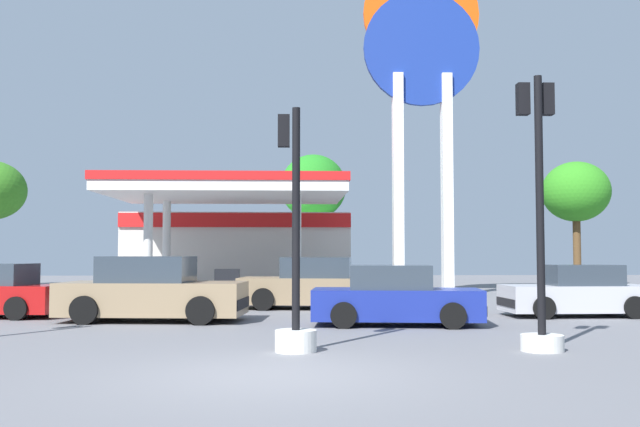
# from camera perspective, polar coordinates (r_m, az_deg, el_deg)

# --- Properties ---
(ground_plane) EXTENTS (90.00, 90.00, 0.00)m
(ground_plane) POSITION_cam_1_polar(r_m,az_deg,el_deg) (10.36, -3.80, -12.61)
(ground_plane) COLOR slate
(ground_plane) RESTS_ON ground
(gas_station) EXTENTS (9.89, 13.11, 4.43)m
(gas_station) POSITION_cam_1_polar(r_m,az_deg,el_deg) (32.85, -6.46, -2.45)
(gas_station) COLOR beige
(gas_station) RESTS_ON ground
(station_pole_sign) EXTENTS (4.69, 0.56, 13.71)m
(station_pole_sign) POSITION_cam_1_polar(r_m,az_deg,el_deg) (29.79, 8.04, 10.84)
(station_pole_sign) COLOR white
(station_pole_sign) RESTS_ON ground
(car_0) EXTENTS (4.69, 2.39, 1.62)m
(car_0) POSITION_cam_1_polar(r_m,az_deg,el_deg) (18.63, -13.11, -6.05)
(car_0) COLOR black
(car_0) RESTS_ON ground
(car_2) EXTENTS (4.59, 2.41, 1.58)m
(car_2) POSITION_cam_1_polar(r_m,az_deg,el_deg) (22.25, -0.61, -5.70)
(car_2) COLOR black
(car_2) RESTS_ON ground
(car_3) EXTENTS (3.92, 1.85, 1.39)m
(car_3) POSITION_cam_1_polar(r_m,az_deg,el_deg) (20.70, 19.68, -5.94)
(car_3) COLOR black
(car_3) RESTS_ON ground
(car_4) EXTENTS (4.11, 2.12, 1.42)m
(car_4) POSITION_cam_1_polar(r_m,az_deg,el_deg) (17.23, 5.99, -6.66)
(car_4) COLOR black
(car_4) RESTS_ON ground
(traffic_signal_1) EXTENTS (0.72, 0.72, 4.26)m
(traffic_signal_1) POSITION_cam_1_polar(r_m,az_deg,el_deg) (12.58, -2.03, -5.78)
(traffic_signal_1) COLOR silver
(traffic_signal_1) RESTS_ON ground
(traffic_signal_3) EXTENTS (0.74, 0.74, 4.85)m
(traffic_signal_3) POSITION_cam_1_polar(r_m,az_deg,el_deg) (13.24, 16.99, -2.70)
(traffic_signal_3) COLOR silver
(traffic_signal_3) RESTS_ON ground
(tree_1) EXTENTS (3.38, 3.38, 6.76)m
(tree_1) POSITION_cam_1_polar(r_m,az_deg,el_deg) (36.96, -0.53, 2.09)
(tree_1) COLOR brown
(tree_1) RESTS_ON ground
(tree_2) EXTENTS (3.49, 3.49, 6.47)m
(tree_2) POSITION_cam_1_polar(r_m,az_deg,el_deg) (39.82, 19.59, 1.58)
(tree_2) COLOR brown
(tree_2) RESTS_ON ground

